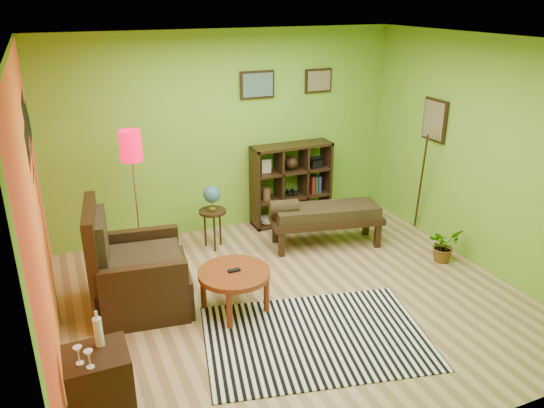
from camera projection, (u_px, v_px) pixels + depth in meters
name	position (u px, v px, depth m)	size (l,w,h in m)	color
ground	(295.00, 299.00, 5.99)	(5.00, 5.00, 0.00)	tan
room_shell	(289.00, 146.00, 5.30)	(5.04, 4.54, 2.82)	#72B32B
zebra_rug	(316.00, 337.00, 5.32)	(2.21, 1.50, 0.01)	white
coffee_table	(234.00, 277.00, 5.64)	(0.78, 0.78, 0.50)	maroon
armchair	(135.00, 276.00, 5.74)	(1.13, 1.13, 1.22)	black
side_cabinet	(100.00, 383.00, 4.26)	(0.50, 0.45, 0.90)	black
floor_lamp	(132.00, 159.00, 6.15)	(0.27, 0.27, 1.77)	silver
globe_table	(212.00, 201.00, 6.97)	(0.36, 0.36, 0.89)	black
cube_shelf	(292.00, 184.00, 7.84)	(1.20, 0.35, 1.20)	black
bench	(323.00, 215.00, 7.13)	(1.58, 0.83, 0.70)	black
potted_plant	(443.00, 248.00, 6.81)	(0.40, 0.44, 0.34)	#26661E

